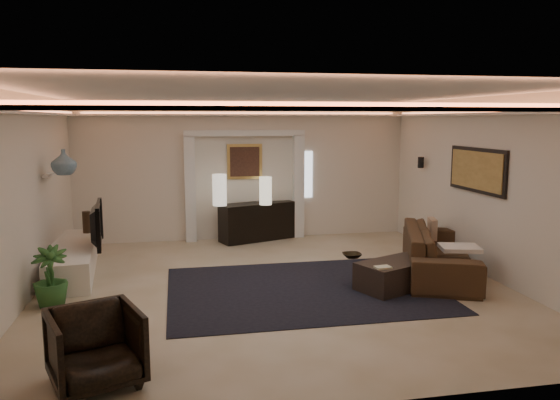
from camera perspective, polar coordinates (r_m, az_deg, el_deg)
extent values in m
plane|color=beige|center=(8.29, -0.57, -9.23)|extent=(7.00, 7.00, 0.00)
plane|color=white|center=(7.90, -0.60, 11.22)|extent=(7.00, 7.00, 0.00)
plane|color=beige|center=(11.41, -3.79, 3.10)|extent=(7.00, 0.00, 7.00)
plane|color=beige|center=(4.63, 7.35, -5.06)|extent=(7.00, 0.00, 7.00)
plane|color=beige|center=(8.11, -25.70, 0.03)|extent=(0.00, 7.00, 7.00)
plane|color=beige|center=(9.26, 21.23, 1.26)|extent=(0.00, 7.00, 7.00)
cube|color=silver|center=(7.90, -0.60, 9.19)|extent=(7.00, 7.00, 0.04)
cube|color=white|center=(11.65, 2.84, 2.72)|extent=(0.25, 0.03, 1.00)
cube|color=black|center=(8.18, 2.48, -9.43)|extent=(4.00, 3.00, 0.01)
cube|color=silver|center=(11.26, -9.52, 1.13)|extent=(0.22, 0.20, 2.20)
cube|color=silver|center=(11.55, 1.96, 1.43)|extent=(0.22, 0.20, 2.20)
cube|color=silver|center=(11.26, -3.76, 7.11)|extent=(2.52, 0.20, 0.12)
cube|color=tan|center=(11.36, -3.78, 4.09)|extent=(0.74, 0.04, 0.74)
cube|color=#4C2D1E|center=(11.34, -3.76, 4.08)|extent=(0.62, 0.02, 0.62)
cube|color=black|center=(9.48, 20.20, 2.99)|extent=(0.04, 1.64, 0.74)
cube|color=tan|center=(9.46, 20.07, 2.99)|extent=(0.02, 1.50, 0.62)
cylinder|color=black|center=(11.10, 14.72, 3.88)|extent=(0.12, 0.12, 0.22)
cube|color=silver|center=(9.42, -23.31, 2.48)|extent=(0.10, 0.55, 0.04)
cube|color=black|center=(11.34, -2.47, -2.28)|extent=(1.65, 1.01, 0.79)
cylinder|color=beige|center=(10.96, -6.43, 0.94)|extent=(0.34, 0.34, 0.64)
cylinder|color=beige|center=(11.01, -1.55, 1.03)|extent=(0.31, 0.31, 0.57)
cube|color=silver|center=(9.61, -21.10, -5.92)|extent=(0.91, 2.72, 0.50)
imported|color=black|center=(9.33, -19.39, -2.61)|extent=(1.24, 0.28, 0.71)
cylinder|color=#322316|center=(10.44, -19.84, -2.40)|extent=(0.18, 0.18, 0.40)
imported|color=slate|center=(9.07, -21.98, 3.75)|extent=(0.40, 0.40, 0.40)
imported|color=#275621|center=(7.99, -23.23, -7.53)|extent=(0.49, 0.49, 0.83)
imported|color=black|center=(9.22, 16.49, -5.28)|extent=(2.81, 1.90, 0.76)
cube|color=#F7E8C2|center=(8.85, 18.52, -4.84)|extent=(0.69, 0.61, 0.06)
cube|color=tan|center=(10.22, 15.85, -2.95)|extent=(0.21, 0.40, 0.38)
cube|color=black|center=(8.35, 12.19, -7.83)|extent=(1.34, 1.07, 0.44)
imported|color=black|center=(8.37, 7.64, -5.96)|extent=(0.30, 0.30, 0.07)
cube|color=beige|center=(7.88, 10.86, -7.12)|extent=(0.24, 0.19, 0.03)
imported|color=#35281D|center=(5.60, -19.00, -14.61)|extent=(1.05, 1.06, 0.75)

